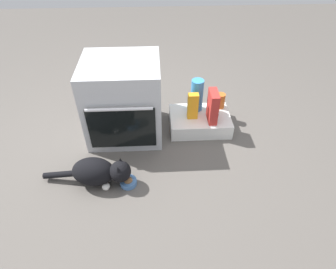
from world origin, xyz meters
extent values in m
plane|color=#56514C|center=(0.00, 0.00, 0.00)|extent=(8.00, 8.00, 0.00)
cube|color=#B7BABF|center=(-0.08, 0.36, 0.34)|extent=(0.62, 0.55, 0.68)
cube|color=black|center=(-0.08, 0.08, 0.26)|extent=(0.53, 0.01, 0.37)
cylinder|color=silver|center=(-0.08, 0.05, 0.46)|extent=(0.50, 0.02, 0.02)
cube|color=white|center=(0.59, 0.38, 0.07)|extent=(0.54, 0.38, 0.14)
cylinder|color=#4C7AB7|center=(-0.03, -0.27, 0.02)|extent=(0.12, 0.12, 0.04)
sphere|color=brown|center=(-0.03, -0.27, 0.04)|extent=(0.07, 0.07, 0.07)
ellipsoid|color=black|center=(-0.28, -0.24, 0.12)|extent=(0.33, 0.25, 0.21)
sphere|color=black|center=(-0.08, -0.26, 0.14)|extent=(0.16, 0.16, 0.16)
cone|color=black|center=(-0.07, -0.22, 0.20)|extent=(0.06, 0.06, 0.07)
cone|color=black|center=(-0.08, -0.31, 0.20)|extent=(0.06, 0.06, 0.07)
cylinder|color=black|center=(-0.54, -0.21, 0.07)|extent=(0.27, 0.08, 0.10)
sphere|color=silver|center=(-0.18, -0.19, 0.03)|extent=(0.06, 0.06, 0.06)
sphere|color=silver|center=(-0.19, -0.31, 0.03)|extent=(0.06, 0.06, 0.06)
cube|color=#B72D28|center=(0.68, 0.31, 0.28)|extent=(0.07, 0.18, 0.28)
cube|color=orange|center=(0.52, 0.35, 0.26)|extent=(0.09, 0.06, 0.24)
cylinder|color=#388CD1|center=(0.56, 0.48, 0.29)|extent=(0.11, 0.11, 0.30)
cylinder|color=#D16023|center=(0.79, 0.50, 0.21)|extent=(0.08, 0.08, 0.14)
camera|label=1|loc=(0.20, -1.65, 1.68)|focal=30.37mm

